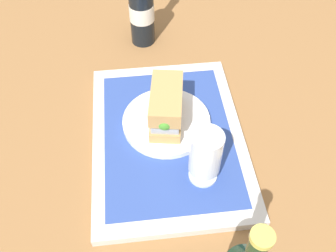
% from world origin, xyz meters
% --- Properties ---
extents(ground_plane, '(3.00, 3.00, 0.00)m').
position_xyz_m(ground_plane, '(0.00, 0.00, 0.00)').
color(ground_plane, olive).
extents(tray, '(0.44, 0.32, 0.02)m').
position_xyz_m(tray, '(0.00, 0.00, 0.01)').
color(tray, silver).
rests_on(tray, ground_plane).
extents(placemat, '(0.38, 0.27, 0.00)m').
position_xyz_m(placemat, '(0.00, 0.00, 0.02)').
color(placemat, '#2D4793').
rests_on(placemat, tray).
extents(plate, '(0.19, 0.19, 0.01)m').
position_xyz_m(plate, '(-0.03, -0.00, 0.03)').
color(plate, white).
rests_on(plate, placemat).
extents(sandwich, '(0.14, 0.08, 0.08)m').
position_xyz_m(sandwich, '(-0.03, -0.00, 0.08)').
color(sandwich, tan).
rests_on(sandwich, plate).
extents(beer_glass, '(0.06, 0.06, 0.12)m').
position_xyz_m(beer_glass, '(0.11, 0.06, 0.09)').
color(beer_glass, silver).
rests_on(beer_glass, placemat).
extents(second_bottle, '(0.07, 0.07, 0.27)m').
position_xyz_m(second_bottle, '(-0.35, -0.03, 0.10)').
color(second_bottle, black).
rests_on(second_bottle, ground_plane).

